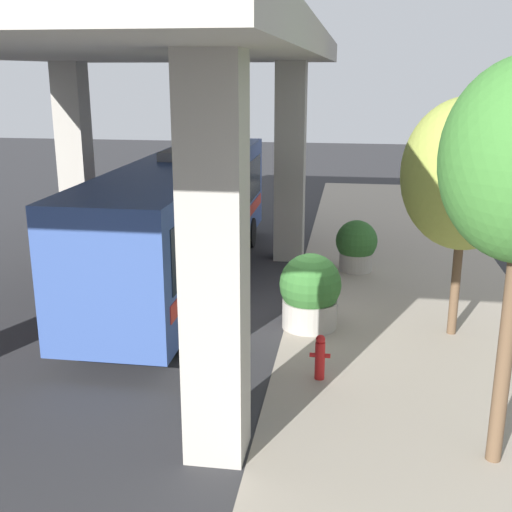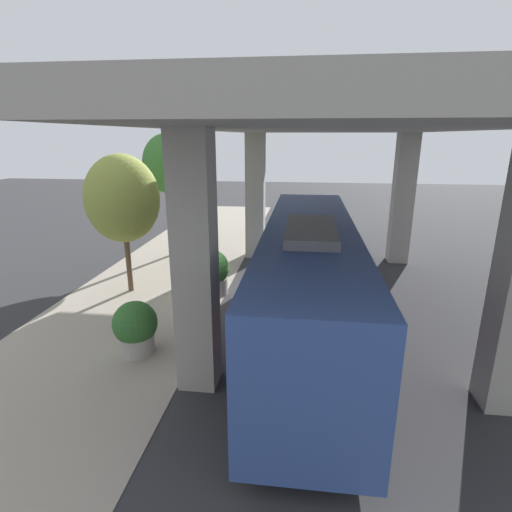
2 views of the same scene
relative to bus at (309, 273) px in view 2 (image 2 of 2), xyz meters
name	(u,v)px [view 2 (image 2 of 2)]	position (x,y,z in m)	size (l,w,h in m)	color
ground_plane	(225,296)	(-3.13, 2.62, -2.00)	(80.00, 80.00, 0.00)	#2D2D30
sidewalk_strip	(150,292)	(-6.13, 2.62, -1.99)	(6.00, 40.00, 0.02)	gray
overpass	(340,137)	(0.87, 2.62, 3.86)	(9.40, 19.03, 6.68)	#9E998E
bus	(309,273)	(0.00, 0.00, 0.00)	(2.64, 12.48, 3.69)	#334C8C
fire_hydrant	(216,262)	(-4.07, 5.44, -1.53)	(0.40, 0.19, 0.93)	#B21919
planter_front	(136,328)	(-4.74, -1.80, -1.21)	(1.23, 1.23, 1.55)	#9E998E
planter_middle	(211,273)	(-3.69, 2.80, -1.14)	(1.43, 1.43, 1.78)	#9E998E
street_tree_near	(122,199)	(-6.93, 2.72, 1.66)	(2.73, 2.73, 5.31)	brown
street_tree_far	(167,164)	(-6.88, 7.74, 2.59)	(2.36, 2.36, 6.04)	brown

